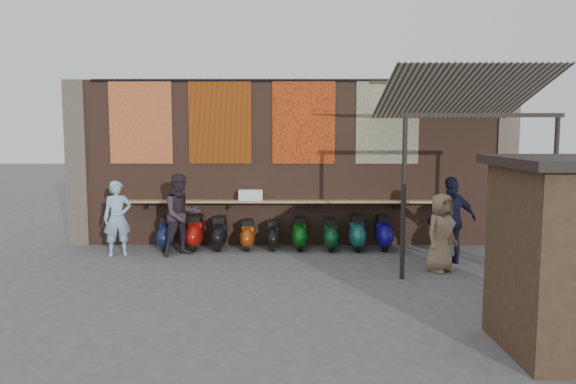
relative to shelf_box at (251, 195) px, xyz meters
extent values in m
plane|color=#474749|center=(0.97, -2.30, -1.25)|extent=(70.00, 70.00, 0.00)
cube|color=brown|center=(0.97, 0.40, 0.75)|extent=(10.00, 0.40, 4.00)
cube|color=#4C4238|center=(-4.23, 0.40, 0.75)|extent=(0.50, 0.50, 4.00)
cube|color=#4C4238|center=(6.17, 0.40, 0.75)|extent=(0.50, 0.50, 4.00)
cube|color=#9E7A51|center=(0.97, 0.03, -0.15)|extent=(8.00, 0.32, 0.05)
cube|color=white|center=(0.00, 0.00, 0.00)|extent=(0.57, 0.27, 0.26)
cube|color=maroon|center=(-2.63, 0.18, 1.75)|extent=(1.50, 0.02, 2.00)
cube|color=#D4550C|center=(-0.73, 0.18, 1.75)|extent=(1.50, 0.02, 2.00)
cube|color=#B64716|center=(1.27, 0.18, 1.75)|extent=(1.50, 0.02, 2.00)
cube|color=#295997|center=(3.27, 0.18, 1.75)|extent=(1.50, 0.02, 2.00)
cylinder|color=black|center=(0.97, 0.17, 2.73)|extent=(9.50, 0.06, 0.06)
imported|color=#87B3C5|center=(-2.93, -0.90, -0.41)|extent=(0.71, 0.59, 1.68)
imported|color=#2E242D|center=(-1.49, -0.90, -0.34)|extent=(1.13, 1.08, 1.83)
imported|color=black|center=(4.34, -1.64, -0.33)|extent=(1.14, 0.63, 1.84)
imported|color=slate|center=(5.71, -3.05, -0.33)|extent=(1.37, 1.22, 1.85)
imported|color=#816B52|center=(3.94, -2.33, -0.47)|extent=(0.91, 0.86, 1.57)
cube|color=gold|center=(4.76, -5.53, 0.46)|extent=(1.20, 0.07, 0.50)
cube|color=#473321|center=(4.76, -5.53, -0.39)|extent=(1.81, 0.15, 0.06)
cube|color=beige|center=(4.47, -1.40, 2.30)|extent=(3.20, 3.28, 0.97)
cube|color=#33261C|center=(4.47, 0.19, 2.70)|extent=(3.30, 0.08, 0.12)
cube|color=black|center=(4.47, -2.90, 1.83)|extent=(3.00, 0.08, 0.08)
cylinder|color=black|center=(3.07, -2.90, 0.30)|extent=(0.09, 0.09, 3.10)
cylinder|color=black|center=(5.87, -2.90, 0.30)|extent=(0.09, 0.09, 3.10)
camera|label=1|loc=(0.96, -13.30, 1.57)|focal=35.00mm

